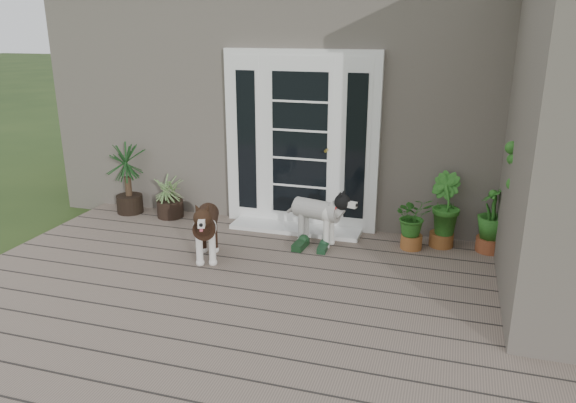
# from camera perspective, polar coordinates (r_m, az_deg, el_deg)

# --- Properties ---
(deck) EXTENTS (6.20, 4.60, 0.12)m
(deck) POSITION_cam_1_polar(r_m,az_deg,el_deg) (5.03, -3.47, -11.63)
(deck) COLOR #6B5B4C
(deck) RESTS_ON ground
(house_main) EXTENTS (7.40, 4.00, 3.10)m
(house_main) POSITION_cam_1_polar(r_m,az_deg,el_deg) (8.54, 6.45, 11.14)
(house_main) COLOR #665E54
(house_main) RESTS_ON ground
(door_unit) EXTENTS (1.90, 0.14, 2.15)m
(door_unit) POSITION_cam_1_polar(r_m,az_deg,el_deg) (6.67, 1.32, 6.28)
(door_unit) COLOR white
(door_unit) RESTS_ON deck
(door_step) EXTENTS (1.60, 0.40, 0.05)m
(door_step) POSITION_cam_1_polar(r_m,az_deg,el_deg) (6.77, 0.80, -2.78)
(door_step) COLOR white
(door_step) RESTS_ON deck
(brindle_dog) EXTENTS (0.56, 0.81, 0.62)m
(brindle_dog) POSITION_cam_1_polar(r_m,az_deg,el_deg) (5.93, -8.42, -3.09)
(brindle_dog) COLOR #321D12
(brindle_dog) RESTS_ON deck
(white_dog) EXTENTS (0.77, 0.48, 0.60)m
(white_dog) POSITION_cam_1_polar(r_m,az_deg,el_deg) (6.29, 2.99, -1.82)
(white_dog) COLOR silver
(white_dog) RESTS_ON deck
(spider_plant) EXTENTS (0.57, 0.57, 0.60)m
(spider_plant) POSITION_cam_1_polar(r_m,az_deg,el_deg) (7.32, -12.20, 0.69)
(spider_plant) COLOR #818E57
(spider_plant) RESTS_ON deck
(yucca) EXTENTS (0.75, 0.75, 0.94)m
(yucca) POSITION_cam_1_polar(r_m,az_deg,el_deg) (7.58, -16.29, 2.30)
(yucca) COLOR #11341A
(yucca) RESTS_ON deck
(herb_a) EXTENTS (0.54, 0.54, 0.53)m
(herb_a) POSITION_cam_1_polar(r_m,az_deg,el_deg) (6.30, 12.77, -2.52)
(herb_a) COLOR #1B4C15
(herb_a) RESTS_ON deck
(herb_b) EXTENTS (0.59, 0.59, 0.63)m
(herb_b) POSITION_cam_1_polar(r_m,az_deg,el_deg) (6.44, 15.77, -1.84)
(herb_b) COLOR #20601B
(herb_b) RESTS_ON deck
(herb_c) EXTENTS (0.48, 0.48, 0.62)m
(herb_c) POSITION_cam_1_polar(r_m,az_deg,el_deg) (6.46, 20.37, -2.28)
(herb_c) COLOR #255719
(herb_c) RESTS_ON deck
(sapling) EXTENTS (0.46, 0.46, 1.48)m
(sapling) POSITION_cam_1_polar(r_m,az_deg,el_deg) (5.74, 23.11, -0.57)
(sapling) COLOR #1A5D1C
(sapling) RESTS_ON deck
(clog_left) EXTENTS (0.14, 0.29, 0.08)m
(clog_left) POSITION_cam_1_polar(r_m,az_deg,el_deg) (6.18, 3.63, -4.74)
(clog_left) COLOR #15361E
(clog_left) RESTS_ON deck
(clog_right) EXTENTS (0.19, 0.35, 0.10)m
(clog_right) POSITION_cam_1_polar(r_m,az_deg,el_deg) (6.23, 1.31, -4.41)
(clog_right) COLOR black
(clog_right) RESTS_ON deck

